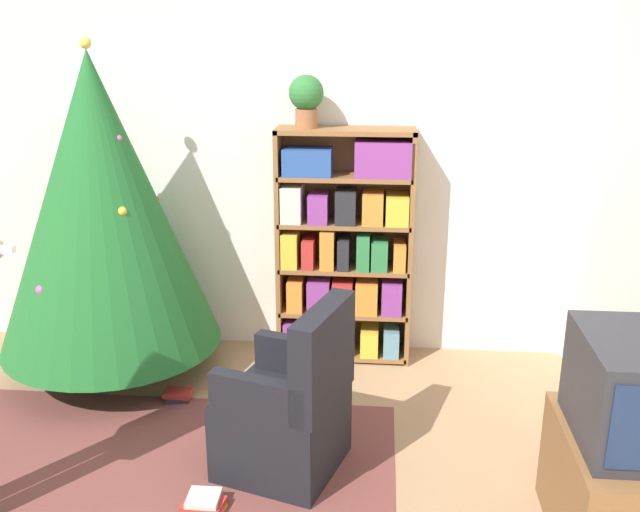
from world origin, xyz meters
name	(u,v)px	position (x,y,z in m)	size (l,w,h in m)	color
wall_back	(277,164)	(0.00, 2.19, 1.30)	(8.00, 0.10, 2.60)	silver
area_rug	(131,490)	(-0.48, 0.35, 0.00)	(2.60, 1.84, 0.01)	brown
bookshelf	(345,248)	(0.48, 1.96, 0.79)	(0.89, 0.29, 1.57)	brown
tv_stand	(612,493)	(1.74, 0.16, 0.27)	(0.45, 0.77, 0.54)	brown
television	(628,390)	(1.74, 0.16, 0.77)	(0.39, 0.60, 0.45)	#28282D
game_remote	(604,467)	(1.61, -0.07, 0.56)	(0.04, 0.12, 0.02)	white
christmas_tree	(101,205)	(-1.01, 1.59, 1.14)	(1.39, 1.39, 2.13)	#4C3323
armchair	(289,412)	(0.28, 0.62, 0.32)	(0.71, 0.70, 0.92)	black
potted_plant	(306,97)	(0.23, 1.97, 1.76)	(0.22, 0.22, 0.33)	#935B38
book_pile_near_tree	(178,395)	(-0.50, 1.26, 0.03)	(0.17, 0.17, 0.06)	#232328
book_pile_by_chair	(204,503)	(-0.08, 0.24, 0.04)	(0.21, 0.17, 0.07)	orange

